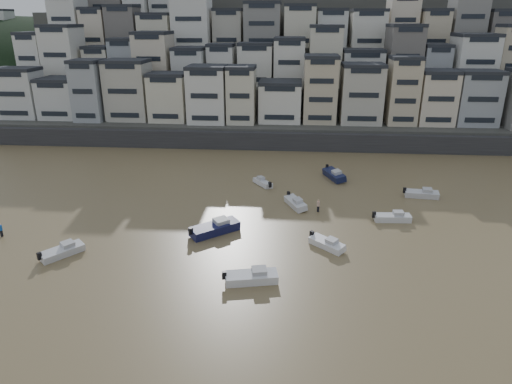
# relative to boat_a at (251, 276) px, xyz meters

# --- Properties ---
(harbor_wall) EXTENTS (140.00, 3.00, 3.50)m
(harbor_wall) POSITION_rel_boat_a_xyz_m (-0.47, 49.79, 0.97)
(harbor_wall) COLOR #38383A
(harbor_wall) RESTS_ON ground
(hillside) EXTENTS (141.04, 66.00, 50.00)m
(hillside) POSITION_rel_boat_a_xyz_m (4.26, 89.63, 12.23)
(hillside) COLOR #4C4C47
(hillside) RESTS_ON ground
(boat_a) EXTENTS (5.95, 3.00, 1.55)m
(boat_a) POSITION_rel_boat_a_xyz_m (0.00, 0.00, 0.00)
(boat_a) COLOR white
(boat_a) RESTS_ON ground
(boat_h) EXTENTS (3.76, 4.47, 1.21)m
(boat_h) POSITION_rel_boat_a_xyz_m (-0.74, 28.29, -0.17)
(boat_h) COLOR silver
(boat_h) RESTS_ON ground
(boat_i) EXTENTS (3.97, 6.39, 1.66)m
(boat_i) POSITION_rel_boat_a_xyz_m (10.68, 32.39, 0.05)
(boat_i) COLOR #131A3E
(boat_i) RESTS_ON ground
(boat_c) EXTENTS (6.66, 6.07, 1.86)m
(boat_c) POSITION_rel_boat_a_xyz_m (-5.44, 10.67, 0.15)
(boat_c) COLOR #161945
(boat_c) RESTS_ON ground
(boat_d) EXTENTS (5.17, 1.96, 1.39)m
(boat_d) POSITION_rel_boat_a_xyz_m (16.88, 16.14, -0.08)
(boat_d) COLOR silver
(boat_d) RESTS_ON ground
(boat_e) EXTENTS (3.67, 5.42, 1.41)m
(boat_e) POSITION_rel_boat_a_xyz_m (4.37, 19.91, -0.07)
(boat_e) COLOR silver
(boat_e) RESTS_ON ground
(boat_j) EXTENTS (4.53, 5.05, 1.40)m
(boat_j) POSITION_rel_boat_a_xyz_m (-21.30, 3.76, -0.08)
(boat_j) COLOR silver
(boat_j) RESTS_ON ground
(boat_g) EXTENTS (5.35, 2.25, 1.42)m
(boat_g) POSITION_rel_boat_a_xyz_m (22.81, 24.96, -0.07)
(boat_g) COLOR silver
(boat_g) RESTS_ON ground
(boat_b) EXTENTS (4.62, 4.49, 1.32)m
(boat_b) POSITION_rel_boat_a_xyz_m (7.94, 7.98, -0.11)
(boat_b) COLOR white
(boat_b) RESTS_ON ground
(person_blue) EXTENTS (0.44, 0.44, 1.74)m
(person_blue) POSITION_rel_boat_a_xyz_m (-30.89, 7.82, 0.09)
(person_blue) COLOR blue
(person_blue) RESTS_ON ground
(person_pink) EXTENTS (0.44, 0.44, 1.74)m
(person_pink) POSITION_rel_boat_a_xyz_m (7.44, 18.44, 0.09)
(person_pink) COLOR #CFA792
(person_pink) RESTS_ON ground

